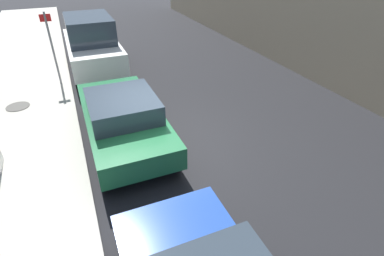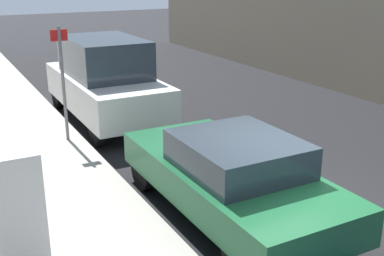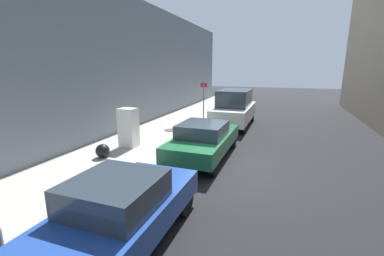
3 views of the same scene
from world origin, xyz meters
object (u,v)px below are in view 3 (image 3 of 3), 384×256
at_px(street_sign_post, 204,102).
at_px(parked_sedan_green, 204,139).
at_px(parked_van_white, 234,108).
at_px(trash_bag, 103,151).
at_px(discarded_refrigerator, 128,127).
at_px(parked_hatchback_blue, 122,209).

relative_size(street_sign_post, parked_sedan_green, 0.57).
distance_m(parked_sedan_green, parked_van_white, 6.07).
relative_size(street_sign_post, parked_van_white, 0.52).
distance_m(street_sign_post, parked_sedan_green, 4.83).
bearing_deg(parked_sedan_green, parked_van_white, 90.00).
bearing_deg(street_sign_post, parked_sedan_green, -72.24).
bearing_deg(trash_bag, street_sign_post, 72.65).
height_order(trash_bag, parked_van_white, parked_van_white).
relative_size(parked_sedan_green, parked_van_white, 0.91).
relative_size(discarded_refrigerator, parked_van_white, 0.34).
height_order(discarded_refrigerator, parked_van_white, parked_van_white).
xyz_separation_m(trash_bag, parked_hatchback_blue, (3.40, -3.64, 0.32)).
xyz_separation_m(street_sign_post, parked_van_white, (1.45, 1.53, -0.51)).
bearing_deg(parked_hatchback_blue, parked_van_white, 90.00).
bearing_deg(discarded_refrigerator, parked_van_white, 62.19).
height_order(discarded_refrigerator, parked_hatchback_blue, discarded_refrigerator).
xyz_separation_m(trash_bag, parked_sedan_green, (3.40, 1.72, 0.32)).
height_order(discarded_refrigerator, parked_sedan_green, discarded_refrigerator).
distance_m(discarded_refrigerator, parked_hatchback_blue, 6.15).
bearing_deg(street_sign_post, parked_van_white, 46.56).
bearing_deg(parked_van_white, discarded_refrigerator, -117.81).
height_order(street_sign_post, trash_bag, street_sign_post).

